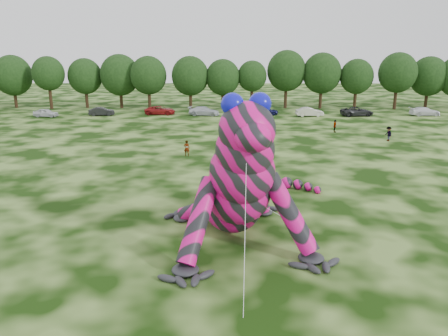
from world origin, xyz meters
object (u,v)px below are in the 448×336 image
tree_11 (321,81)px  car_3 (204,111)px  car_1 (102,111)px  car_2 (160,110)px  car_7 (425,111)px  tree_9 (252,85)px  tree_4 (86,83)px  tree_8 (223,84)px  tree_12 (356,84)px  tree_7 (190,83)px  tree_10 (286,79)px  spectator_3 (335,126)px  car_0 (46,113)px  tree_13 (397,81)px  car_5 (309,112)px  spectator_0 (187,148)px  car_6 (357,111)px  tree_3 (49,83)px  tree_5 (120,81)px  spectator_1 (223,141)px  tree_2 (13,82)px  spectator_2 (388,134)px  tree_14 (428,82)px  car_4 (266,111)px  inflatable_gecko (229,158)px  tree_6 (149,83)px

tree_11 → car_3: bearing=-156.2°
car_1 → car_2: size_ratio=0.81×
tree_11 → car_7: tree_11 is taller
tree_9 → car_3: size_ratio=1.71×
tree_4 → car_3: bearing=-23.6°
tree_8 → tree_12: 24.24m
tree_7 → tree_10: 17.58m
spectator_3 → car_0: bearing=76.0°
tree_13 → car_5: (-17.12, -8.96, -4.34)m
car_1 → car_3: bearing=-99.4°
tree_11 → spectator_0: bearing=-119.5°
car_6 → tree_7: bearing=65.0°
tree_3 → tree_9: tree_3 is taller
tree_5 → car_7: (52.26, -9.40, -4.19)m
spectator_1 → car_0: bearing=-29.1°
car_3 → spectator_3: spectator_3 is taller
tree_4 → car_7: 59.69m
tree_2 → spectator_2: 66.33m
tree_13 → car_6: bearing=-137.4°
tree_11 → tree_14: size_ratio=1.07×
tree_2 → car_1: tree_2 is taller
car_5 → spectator_2: bearing=-167.6°
car_4 → spectator_0: bearing=168.5°
inflatable_gecko → car_1: 51.00m
tree_14 → car_6: 18.98m
car_4 → tree_5: bearing=80.3°
tree_5 → car_6: 42.37m
tree_2 → spectator_3: bearing=-24.8°
tree_11 → tree_12: tree_11 is taller
car_0 → car_4: car_4 is taller
inflatable_gecko → tree_13: size_ratio=1.70×
car_2 → car_6: car_6 is taller
tree_14 → car_5: size_ratio=2.13×
tree_13 → car_5: tree_13 is taller
tree_5 → tree_10: 30.52m
car_6 → tree_14: bearing=-65.7°
car_6 → car_0: bearing=82.9°
tree_13 → car_2: (-41.78, -7.14, -4.36)m
car_2 → tree_2: bearing=75.1°
tree_8 → tree_13: tree_13 is taller
tree_3 → spectator_2: (51.54, -28.67, -3.85)m
tree_10 → car_4: tree_10 is taller
inflatable_gecko → tree_6: (-14.28, 54.40, 0.43)m
spectator_0 → spectator_2: bearing=-157.1°
tree_7 → spectator_1: size_ratio=5.51×
tree_5 → tree_13: (50.26, -1.31, 0.17)m
car_5 → spectator_2: spectator_2 is taller
tree_5 → car_3: bearing=-30.9°
tree_6 → car_6: 36.57m
spectator_0 → spectator_3: bearing=-139.4°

